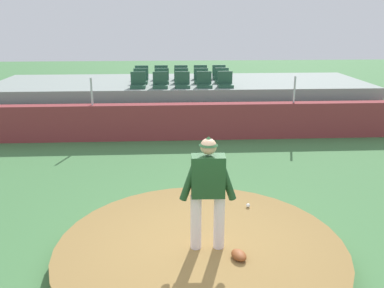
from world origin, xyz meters
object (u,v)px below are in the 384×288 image
(stadium_chair_1, at_px, (160,83))
(stadium_chair_13, at_px, (201,75))
(fielding_glove, at_px, (239,255))
(stadium_chair_12, at_px, (181,75))
(stadium_chair_8, at_px, (201,79))
(stadium_chair_14, at_px, (219,75))
(stadium_chair_5, at_px, (141,79))
(stadium_chair_9, at_px, (222,78))
(stadium_chair_7, at_px, (181,79))
(stadium_chair_6, at_px, (162,79))
(baseball, at_px, (248,205))
(stadium_chair_11, at_px, (161,75))
(stadium_chair_0, at_px, (138,83))
(stadium_chair_3, at_px, (204,82))
(pitcher, at_px, (208,185))
(stadium_chair_10, at_px, (142,75))
(stadium_chair_2, at_px, (182,83))
(stadium_chair_4, at_px, (225,82))

(stadium_chair_1, height_order, stadium_chair_13, same)
(fielding_glove, bearing_deg, stadium_chair_12, 168.20)
(stadium_chair_13, bearing_deg, stadium_chair_8, 87.06)
(stadium_chair_8, xyz_separation_m, stadium_chair_14, (0.73, 0.95, 0.00))
(stadium_chair_5, xyz_separation_m, stadium_chair_13, (2.13, 0.90, 0.00))
(stadium_chair_9, bearing_deg, stadium_chair_7, 0.58)
(stadium_chair_1, bearing_deg, stadium_chair_5, -53.84)
(stadium_chair_8, bearing_deg, stadium_chair_6, -1.51)
(stadium_chair_7, height_order, stadium_chair_12, same)
(baseball, height_order, stadium_chair_7, stadium_chair_7)
(stadium_chair_13, bearing_deg, stadium_chair_14, 179.59)
(stadium_chair_8, bearing_deg, stadium_chair_11, -34.27)
(stadium_chair_5, xyz_separation_m, stadium_chair_9, (2.80, -0.00, 0.00))
(stadium_chair_9, bearing_deg, stadium_chair_13, -53.34)
(stadium_chair_0, height_order, stadium_chair_6, same)
(stadium_chair_7, bearing_deg, stadium_chair_0, 31.88)
(fielding_glove, xyz_separation_m, stadium_chair_9, (0.87, 9.02, 1.25))
(stadium_chair_5, bearing_deg, stadium_chair_3, 156.77)
(stadium_chair_3, xyz_separation_m, stadium_chair_6, (-1.38, 0.89, 0.00))
(stadium_chair_6, bearing_deg, stadium_chair_12, -127.53)
(pitcher, height_order, stadium_chair_3, pitcher)
(stadium_chair_8, xyz_separation_m, stadium_chair_12, (-0.67, 0.93, 0.00))
(stadium_chair_11, distance_m, stadium_chair_12, 0.72)
(pitcher, bearing_deg, stadium_chair_10, 100.68)
(fielding_glove, xyz_separation_m, stadium_chair_11, (-1.24, 9.92, 1.25))
(stadium_chair_1, xyz_separation_m, stadium_chair_3, (1.42, 0.04, 0.00))
(baseball, bearing_deg, stadium_chair_7, 97.59)
(pitcher, bearing_deg, stadium_chair_0, 102.73)
(stadium_chair_2, relative_size, stadium_chair_3, 1.00)
(stadium_chair_9, xyz_separation_m, stadium_chair_13, (-0.67, 0.90, 0.00))
(stadium_chair_10, bearing_deg, fielding_glove, 101.12)
(baseball, relative_size, stadium_chair_0, 0.15)
(stadium_chair_4, distance_m, stadium_chair_12, 2.26)
(stadium_chair_0, relative_size, stadium_chair_14, 1.00)
(stadium_chair_5, relative_size, stadium_chair_9, 1.00)
(stadium_chair_6, bearing_deg, baseball, 102.60)
(stadium_chair_4, bearing_deg, stadium_chair_1, 0.77)
(stadium_chair_4, xyz_separation_m, stadium_chair_7, (-1.40, 0.89, 0.00))
(stadium_chair_10, bearing_deg, stadium_chair_9, 162.67)
(stadium_chair_7, relative_size, stadium_chair_10, 1.00)
(baseball, xyz_separation_m, stadium_chair_0, (-2.40, 6.48, 1.27))
(stadium_chair_12, bearing_deg, stadium_chair_0, 51.01)
(stadium_chair_0, relative_size, stadium_chair_10, 1.00)
(stadium_chair_5, relative_size, stadium_chair_14, 1.00)
(pitcher, distance_m, stadium_chair_12, 9.58)
(pitcher, xyz_separation_m, stadium_chair_12, (-0.09, 9.57, 0.29))
(baseball, height_order, stadium_chair_12, stadium_chair_12)
(stadium_chair_1, xyz_separation_m, stadium_chair_7, (0.70, 0.92, 0.00))
(pitcher, bearing_deg, fielding_glove, -35.79)
(pitcher, xyz_separation_m, stadium_chair_2, (-0.10, 7.78, 0.29))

